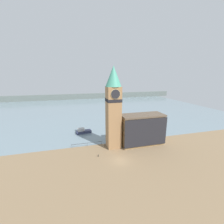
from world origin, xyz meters
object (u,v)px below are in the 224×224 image
Objects in this scene: mooring_bollard_near at (105,145)px; pier_building at (142,129)px; mooring_bollard_far at (98,155)px; boat_near at (83,131)px; clock_tower at (113,106)px.

pier_building is at bearing -6.49° from mooring_bollard_near.
mooring_bollard_near is 1.00× the size of mooring_bollard_far.
mooring_bollard_far is at bearing -90.83° from boat_near.
boat_near is at bearing 120.89° from clock_tower.
pier_building is 16.26m from mooring_bollard_far.
clock_tower is 12.86m from mooring_bollard_near.
clock_tower is at bearing 176.84° from pier_building.
pier_building is 19.17× the size of mooring_bollard_far.
mooring_bollard_far is at bearing -164.11° from pier_building.
mooring_bollard_near and mooring_bollard_far have the same top height.
boat_near is at bearing 113.68° from mooring_bollard_near.
boat_near is (-8.27, 13.83, -12.18)m from clock_tower.
mooring_bollard_near is at bearing 61.75° from mooring_bollard_far.
clock_tower is 1.76× the size of pier_building.
boat_near is 18.82m from mooring_bollard_far.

